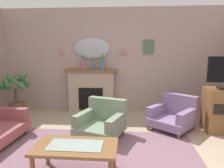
% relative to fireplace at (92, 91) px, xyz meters
% --- Properties ---
extents(wall_back, '(6.98, 0.10, 2.77)m').
position_rel_fireplace_xyz_m(wall_back, '(0.55, 0.22, 0.81)').
color(wall_back, '#B29993').
rests_on(wall_back, ground).
extents(patterned_rug, '(3.20, 2.40, 0.01)m').
position_rel_fireplace_xyz_m(patterned_rug, '(0.55, -2.57, -0.56)').
color(patterned_rug, '#7F5B6B').
rests_on(patterned_rug, ground).
extents(fireplace, '(1.36, 0.36, 1.16)m').
position_rel_fireplace_xyz_m(fireplace, '(0.00, 0.00, 0.00)').
color(fireplace, tan).
rests_on(fireplace, ground).
extents(mantel_vase_right, '(0.10, 0.10, 0.42)m').
position_rel_fireplace_xyz_m(mantel_vase_right, '(-0.20, -0.03, 0.81)').
color(mantel_vase_right, '#9E6084').
rests_on(mantel_vase_right, fireplace).
extents(mantel_vase_left, '(0.10, 0.10, 0.35)m').
position_rel_fireplace_xyz_m(mantel_vase_left, '(0.05, -0.03, 0.77)').
color(mantel_vase_left, '#4C7093').
rests_on(mantel_vase_left, fireplace).
extents(mantel_vase_centre, '(0.11, 0.11, 0.42)m').
position_rel_fireplace_xyz_m(mantel_vase_centre, '(0.30, -0.03, 0.79)').
color(mantel_vase_centre, '#4C7093').
rests_on(mantel_vase_centre, fireplace).
extents(wall_mirror, '(0.96, 0.06, 0.56)m').
position_rel_fireplace_xyz_m(wall_mirror, '(-0.00, 0.14, 1.14)').
color(wall_mirror, '#B2BCC6').
extents(wall_sconce_left, '(0.14, 0.14, 0.14)m').
position_rel_fireplace_xyz_m(wall_sconce_left, '(-0.85, 0.09, 1.09)').
color(wall_sconce_left, '#D17066').
extents(wall_sconce_right, '(0.14, 0.14, 0.14)m').
position_rel_fireplace_xyz_m(wall_sconce_right, '(0.85, 0.09, 1.09)').
color(wall_sconce_right, '#D17066').
extents(framed_picture, '(0.28, 0.03, 0.36)m').
position_rel_fireplace_xyz_m(framed_picture, '(1.50, 0.15, 1.18)').
color(framed_picture, '#4C6B56').
extents(coffee_table, '(1.10, 0.60, 0.45)m').
position_rel_fireplace_xyz_m(coffee_table, '(0.32, -2.95, -0.19)').
color(coffee_table, brown).
rests_on(coffee_table, ground).
extents(armchair_by_coffee_table, '(1.14, 1.14, 0.71)m').
position_rel_fireplace_xyz_m(armchair_by_coffee_table, '(1.97, -1.07, -0.27)').
color(armchair_by_coffee_table, gray).
rests_on(armchair_by_coffee_table, ground).
extents(armchair_in_corner, '(1.03, 1.04, 0.71)m').
position_rel_fireplace_xyz_m(armchair_in_corner, '(0.50, -1.60, -0.27)').
color(armchair_in_corner, gray).
rests_on(armchair_in_corner, ground).
extents(potted_plant_tall_palm, '(0.78, 0.81, 1.18)m').
position_rel_fireplace_xyz_m(potted_plant_tall_palm, '(-1.85, -0.53, 0.05)').
color(potted_plant_tall_palm, brown).
rests_on(potted_plant_tall_palm, ground).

